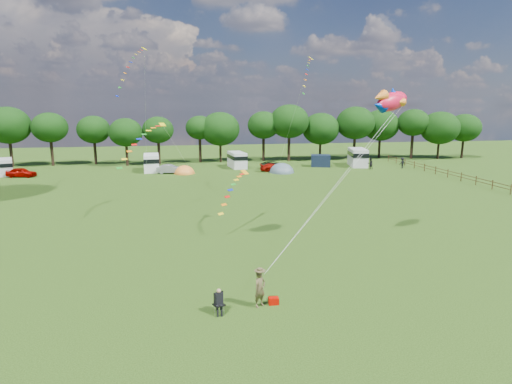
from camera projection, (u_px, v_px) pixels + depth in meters
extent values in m
plane|color=black|center=(281.00, 291.00, 23.59)|extent=(180.00, 180.00, 0.00)
cylinder|color=black|center=(11.00, 154.00, 71.11)|extent=(0.49, 0.49, 4.21)
ellipsoid|color=#0D330A|center=(8.00, 125.00, 70.16)|extent=(7.11, 7.11, 6.05)
cylinder|color=black|center=(52.00, 153.00, 72.47)|extent=(0.49, 0.49, 4.25)
ellipsoid|color=#0D330A|center=(50.00, 127.00, 71.61)|extent=(5.86, 5.86, 4.98)
cylinder|color=black|center=(95.00, 153.00, 74.24)|extent=(0.47, 0.47, 3.90)
ellipsoid|color=#0D330A|center=(94.00, 130.00, 73.44)|extent=(5.58, 5.58, 4.74)
cylinder|color=black|center=(127.00, 155.00, 72.28)|extent=(0.44, 0.44, 3.56)
ellipsoid|color=#0D330A|center=(126.00, 132.00, 71.51)|extent=(5.56, 5.56, 4.73)
cylinder|color=black|center=(159.00, 153.00, 74.05)|extent=(0.47, 0.47, 3.95)
ellipsoid|color=#0D330A|center=(158.00, 130.00, 73.26)|extent=(5.33, 5.33, 4.53)
cylinder|color=black|center=(200.00, 150.00, 76.94)|extent=(0.50, 0.50, 4.33)
ellipsoid|color=#0D330A|center=(200.00, 128.00, 76.14)|extent=(4.95, 4.95, 4.21)
cylinder|color=black|center=(221.00, 153.00, 77.20)|extent=(0.43, 0.43, 3.31)
ellipsoid|color=#0D330A|center=(220.00, 129.00, 76.35)|extent=(7.03, 7.03, 5.98)
cylinder|color=black|center=(263.00, 149.00, 78.65)|extent=(0.50, 0.50, 4.36)
ellipsoid|color=#0D330A|center=(264.00, 125.00, 77.78)|extent=(5.84, 5.84, 4.97)
cylinder|color=black|center=(289.00, 149.00, 78.55)|extent=(0.51, 0.51, 4.55)
ellipsoid|color=#0D330A|center=(289.00, 121.00, 77.57)|extent=(7.15, 7.15, 6.08)
cylinder|color=black|center=(320.00, 151.00, 80.41)|extent=(0.42, 0.42, 3.21)
ellipsoid|color=#0D330A|center=(321.00, 129.00, 79.58)|extent=(6.90, 6.90, 5.86)
cylinder|color=black|center=(354.00, 148.00, 80.76)|extent=(0.48, 0.48, 4.17)
ellipsoid|color=#0D330A|center=(355.00, 123.00, 79.81)|extent=(7.16, 7.16, 6.09)
cylinder|color=black|center=(379.00, 148.00, 83.66)|extent=(0.45, 0.45, 3.66)
ellipsoid|color=#0D330A|center=(381.00, 125.00, 82.77)|extent=(7.05, 7.05, 5.99)
cylinder|color=black|center=(412.00, 147.00, 82.04)|extent=(0.52, 0.52, 4.65)
ellipsoid|color=#0D330A|center=(414.00, 123.00, 81.14)|extent=(5.96, 5.96, 5.06)
cylinder|color=black|center=(438.00, 151.00, 81.70)|extent=(0.42, 0.42, 3.19)
ellipsoid|color=#0D330A|center=(440.00, 128.00, 80.84)|extent=(7.23, 7.23, 6.14)
cylinder|color=black|center=(462.00, 149.00, 82.95)|extent=(0.44, 0.44, 3.52)
ellipsoid|color=#0D330A|center=(464.00, 128.00, 82.13)|extent=(6.22, 6.22, 5.28)
cylinder|color=#472D19|center=(511.00, 189.00, 49.09)|extent=(0.12, 0.12, 1.20)
cylinder|color=#472D19|center=(492.00, 185.00, 51.99)|extent=(0.12, 0.12, 1.20)
cylinder|color=#472D19|center=(502.00, 184.00, 50.47)|extent=(0.08, 3.00, 0.08)
cylinder|color=#472D19|center=(501.00, 187.00, 50.55)|extent=(0.08, 3.00, 0.08)
cylinder|color=#472D19|center=(476.00, 181.00, 54.89)|extent=(0.12, 0.12, 1.20)
cylinder|color=#472D19|center=(484.00, 180.00, 53.37)|extent=(0.08, 3.00, 0.08)
cylinder|color=#472D19|center=(484.00, 183.00, 53.45)|extent=(0.08, 3.00, 0.08)
cylinder|color=#472D19|center=(461.00, 177.00, 57.78)|extent=(0.12, 0.12, 1.20)
cylinder|color=#472D19|center=(469.00, 176.00, 56.26)|extent=(0.08, 3.00, 0.08)
cylinder|color=#472D19|center=(468.00, 179.00, 56.34)|extent=(0.08, 3.00, 0.08)
cylinder|color=#472D19|center=(448.00, 173.00, 60.68)|extent=(0.12, 0.12, 1.20)
cylinder|color=#472D19|center=(455.00, 173.00, 59.16)|extent=(0.08, 3.00, 0.08)
cylinder|color=#472D19|center=(454.00, 175.00, 59.24)|extent=(0.08, 3.00, 0.08)
cylinder|color=#472D19|center=(436.00, 170.00, 63.58)|extent=(0.12, 0.12, 1.20)
cylinder|color=#472D19|center=(442.00, 169.00, 62.06)|extent=(0.08, 3.00, 0.08)
cylinder|color=#472D19|center=(442.00, 172.00, 62.14)|extent=(0.08, 3.00, 0.08)
cylinder|color=#472D19|center=(425.00, 167.00, 66.47)|extent=(0.12, 0.12, 1.20)
cylinder|color=#472D19|center=(430.00, 167.00, 64.96)|extent=(0.08, 3.00, 0.08)
cylinder|color=#472D19|center=(430.00, 169.00, 65.04)|extent=(0.08, 3.00, 0.08)
cylinder|color=#472D19|center=(414.00, 165.00, 69.37)|extent=(0.12, 0.12, 1.20)
cylinder|color=#472D19|center=(419.00, 164.00, 67.85)|extent=(0.08, 3.00, 0.08)
cylinder|color=#472D19|center=(419.00, 166.00, 67.93)|extent=(0.08, 3.00, 0.08)
cylinder|color=#472D19|center=(405.00, 162.00, 72.27)|extent=(0.12, 0.12, 1.20)
cylinder|color=#472D19|center=(410.00, 162.00, 70.75)|extent=(0.08, 3.00, 0.08)
cylinder|color=#472D19|center=(410.00, 164.00, 70.83)|extent=(0.08, 3.00, 0.08)
cylinder|color=#472D19|center=(396.00, 160.00, 75.17)|extent=(0.12, 0.12, 1.20)
cylinder|color=#472D19|center=(401.00, 159.00, 73.65)|extent=(0.08, 3.00, 0.08)
cylinder|color=#472D19|center=(401.00, 162.00, 73.73)|extent=(0.08, 3.00, 0.08)
cylinder|color=#472D19|center=(388.00, 158.00, 78.06)|extent=(0.12, 0.12, 1.20)
cylinder|color=#472D19|center=(392.00, 157.00, 76.54)|extent=(0.08, 3.00, 0.08)
cylinder|color=#472D19|center=(392.00, 160.00, 76.62)|extent=(0.08, 3.00, 0.08)
imported|color=#8F0400|center=(21.00, 172.00, 61.03)|extent=(4.34, 2.33, 1.37)
imported|color=gray|center=(170.00, 169.00, 64.37)|extent=(3.88, 1.65, 1.34)
imported|color=#930D04|center=(273.00, 167.00, 66.50)|extent=(4.01, 1.77, 1.19)
imported|color=black|center=(274.00, 165.00, 69.13)|extent=(4.74, 2.63, 1.23)
cube|color=silver|center=(5.00, 167.00, 62.84)|extent=(3.51, 5.15, 2.37)
cube|color=black|center=(4.00, 164.00, 62.75)|extent=(3.58, 5.25, 0.56)
cylinder|color=black|center=(5.00, 174.00, 61.74)|extent=(0.71, 0.46, 0.67)
cylinder|color=black|center=(5.00, 171.00, 64.28)|extent=(0.71, 0.46, 0.67)
cube|color=white|center=(151.00, 163.00, 66.48)|extent=(2.58, 5.37, 2.62)
cube|color=black|center=(151.00, 159.00, 66.37)|extent=(2.63, 5.48, 0.62)
cylinder|color=black|center=(152.00, 170.00, 65.10)|extent=(0.75, 0.32, 0.74)
cylinder|color=black|center=(152.00, 167.00, 68.23)|extent=(0.75, 0.32, 0.74)
cube|color=silver|center=(237.00, 160.00, 70.35)|extent=(2.77, 5.32, 2.55)
cube|color=black|center=(237.00, 157.00, 70.24)|extent=(2.83, 5.43, 0.60)
cylinder|color=black|center=(240.00, 167.00, 69.02)|extent=(0.74, 0.35, 0.72)
cylinder|color=black|center=(235.00, 164.00, 72.03)|extent=(0.74, 0.35, 0.72)
cube|color=silver|center=(358.00, 157.00, 72.20)|extent=(3.70, 6.25, 2.92)
cube|color=black|center=(358.00, 154.00, 72.08)|extent=(3.78, 6.38, 0.69)
cylinder|color=black|center=(359.00, 165.00, 70.60)|extent=(0.87, 0.47, 0.82)
cylinder|color=black|center=(355.00, 162.00, 74.21)|extent=(0.87, 0.47, 0.82)
ellipsoid|color=orange|center=(185.00, 173.00, 64.29)|extent=(2.99, 3.44, 2.46)
cylinder|color=orange|center=(185.00, 173.00, 64.28)|extent=(3.14, 3.14, 0.08)
ellipsoid|color=#4D606A|center=(282.00, 172.00, 65.42)|extent=(3.67, 4.22, 2.87)
cylinder|color=#4D606A|center=(282.00, 172.00, 65.42)|extent=(3.85, 3.85, 0.08)
cube|color=black|center=(321.00, 161.00, 71.68)|extent=(3.71, 3.32, 1.95)
imported|color=brown|center=(260.00, 289.00, 21.63)|extent=(0.83, 0.78, 1.91)
cylinder|color=#99999E|center=(215.00, 311.00, 20.79)|extent=(0.02, 0.02, 0.46)
cylinder|color=#99999E|center=(224.00, 311.00, 20.86)|extent=(0.02, 0.02, 0.46)
cylinder|color=#99999E|center=(214.00, 307.00, 21.21)|extent=(0.02, 0.02, 0.46)
cylinder|color=#99999E|center=(223.00, 307.00, 21.29)|extent=(0.02, 0.02, 0.46)
cube|color=black|center=(219.00, 305.00, 20.99)|extent=(0.68, 0.67, 0.05)
cube|color=black|center=(218.00, 297.00, 21.17)|extent=(0.50, 0.25, 0.55)
cube|color=black|center=(219.00, 298.00, 20.97)|extent=(0.44, 0.37, 0.58)
sphere|color=tan|center=(219.00, 291.00, 20.87)|extent=(0.22, 0.22, 0.22)
cube|color=#B20800|center=(274.00, 301.00, 22.03)|extent=(0.52, 0.36, 0.36)
ellipsoid|color=#F11339|center=(392.00, 101.00, 29.99)|extent=(3.45, 2.54, 1.88)
ellipsoid|color=gold|center=(392.00, 104.00, 30.02)|extent=(2.16, 1.57, 1.03)
cone|color=orange|center=(379.00, 97.00, 29.11)|extent=(1.40, 1.25, 0.99)
cone|color=#002BB3|center=(379.00, 106.00, 29.22)|extent=(1.40, 1.25, 0.99)
cone|color=#002BB3|center=(393.00, 93.00, 29.93)|extent=(0.99, 1.06, 0.84)
sphere|color=white|center=(398.00, 99.00, 30.88)|extent=(0.31, 0.31, 0.31)
sphere|color=black|center=(398.00, 99.00, 30.96)|extent=(0.16, 0.16, 0.16)
cube|color=#FFF802|center=(144.00, 49.00, 49.62)|extent=(0.65, 0.69, 0.34)
cube|color=red|center=(142.00, 50.00, 49.14)|extent=(0.38, 0.55, 0.10)
cube|color=orange|center=(139.00, 52.00, 48.67)|extent=(0.37, 0.55, 0.11)
cube|color=yellow|center=(136.00, 54.00, 48.22)|extent=(0.37, 0.55, 0.11)
cube|color=#198C1E|center=(133.00, 58.00, 47.78)|extent=(0.37, 0.54, 0.12)
cube|color=#0C1EB2|center=(131.00, 62.00, 47.35)|extent=(0.36, 0.54, 0.13)
cube|color=red|center=(128.00, 67.00, 46.95)|extent=(0.36, 0.54, 0.14)
cube|color=orange|center=(125.00, 73.00, 46.56)|extent=(0.36, 0.54, 0.15)
cube|color=yellow|center=(123.00, 80.00, 46.18)|extent=(0.35, 0.54, 0.15)
cube|color=#198C1E|center=(120.00, 87.00, 45.82)|extent=(0.34, 0.53, 0.16)
cube|color=#0C1EB2|center=(117.00, 96.00, 45.48)|extent=(0.34, 0.53, 0.17)
cube|color=yellow|center=(162.00, 125.00, 40.88)|extent=(0.73, 0.70, 0.34)
cube|color=red|center=(158.00, 126.00, 40.40)|extent=(0.54, 0.45, 0.10)
cube|color=orange|center=(153.00, 128.00, 39.93)|extent=(0.54, 0.45, 0.11)
cube|color=yellow|center=(149.00, 131.00, 39.47)|extent=(0.53, 0.44, 0.11)
cube|color=#198C1E|center=(144.00, 134.00, 39.03)|extent=(0.53, 0.44, 0.12)
cube|color=#0C1EB2|center=(139.00, 139.00, 38.61)|extent=(0.53, 0.44, 0.13)
cube|color=red|center=(134.00, 145.00, 38.20)|extent=(0.53, 0.43, 0.14)
cube|color=orange|center=(129.00, 151.00, 37.81)|extent=(0.53, 0.43, 0.15)
cube|color=yellow|center=(124.00, 159.00, 37.43)|extent=(0.52, 0.42, 0.16)
cube|color=#198C1E|center=(119.00, 168.00, 37.07)|extent=(0.52, 0.42, 0.16)
cube|color=orange|center=(245.00, 172.00, 37.23)|extent=(0.76, 0.75, 0.35)
cube|color=red|center=(242.00, 174.00, 36.67)|extent=(0.54, 0.51, 0.10)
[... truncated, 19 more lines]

